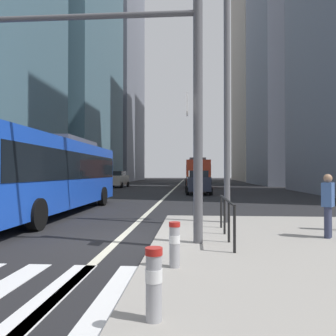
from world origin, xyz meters
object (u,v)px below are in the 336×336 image
city_bus_blue_oncoming (52,171)px  street_lamp_post (227,67)px  city_bus_red_receding (197,172)px  city_bus_red_distant (198,172)px  car_oncoming_mid (118,179)px  traffic_signal_gantry (105,75)px  bollard_front (154,280)px  car_receding_near (198,182)px  pedestrian_walking (328,203)px  bollard_left (175,242)px

city_bus_blue_oncoming → street_lamp_post: bearing=-20.9°
city_bus_red_receding → street_lamp_post: street_lamp_post is taller
city_bus_blue_oncoming → city_bus_red_distant: size_ratio=1.10×
city_bus_blue_oncoming → city_bus_red_receding: same height
city_bus_red_distant → car_oncoming_mid: 22.27m
traffic_signal_gantry → bollard_front: (1.64, -4.12, -3.53)m
car_receding_near → traffic_signal_gantry: traffic_signal_gantry is taller
car_oncoming_mid → traffic_signal_gantry: bearing=-77.8°
traffic_signal_gantry → pedestrian_walking: (5.48, 0.84, -3.10)m
car_receding_near → pedestrian_walking: (2.90, -18.93, 0.04)m
city_bus_red_distant → car_receding_near: (-0.52, -31.57, -0.85)m
city_bus_red_distant → car_oncoming_mid: city_bus_red_distant is taller
car_receding_near → bollard_front: car_receding_near is taller
bollard_left → car_receding_near: bearing=87.8°
car_oncoming_mid → bollard_front: size_ratio=5.55×
city_bus_blue_oncoming → car_oncoming_mid: city_bus_blue_oncoming is taller
city_bus_blue_oncoming → car_oncoming_mid: (-2.86, 25.36, -0.85)m
pedestrian_walking → car_receding_near: bearing=98.7°
city_bus_red_distant → bollard_front: 55.48m
city_bus_blue_oncoming → city_bus_red_distant: (7.02, 45.31, -0.00)m
city_bus_red_receding → bollard_front: (-1.02, -36.06, -1.24)m
city_bus_blue_oncoming → bollard_front: (5.56, -10.14, -1.24)m
car_receding_near → traffic_signal_gantry: size_ratio=0.68×
car_receding_near → city_bus_blue_oncoming: bearing=-115.3°
city_bus_red_distant → city_bus_blue_oncoming: bearing=-98.8°
city_bus_red_distant → traffic_signal_gantry: (-3.10, -51.33, 2.30)m
city_bus_red_receding → bollard_left: (-0.90, -33.97, -1.25)m
street_lamp_post → pedestrian_walking: size_ratio=5.00×
car_receding_near → traffic_signal_gantry: (-2.58, -19.76, 3.14)m
traffic_signal_gantry → street_lamp_post: street_lamp_post is taller
city_bus_red_receding → pedestrian_walking: bearing=-84.8°
traffic_signal_gantry → bollard_front: traffic_signal_gantry is taller
pedestrian_walking → bollard_front: bearing=-127.8°
bollard_front → pedestrian_walking: pedestrian_walking is taller
city_bus_red_receding → car_receding_near: bearing=-90.4°
pedestrian_walking → bollard_left: bearing=-142.4°
street_lamp_post → pedestrian_walking: bearing=-47.4°
city_bus_red_receding → city_bus_red_distant: bearing=88.7°
car_oncoming_mid → pedestrian_walking: car_oncoming_mid is taller
city_bus_blue_oncoming → bollard_front: city_bus_blue_oncoming is taller
traffic_signal_gantry → city_bus_red_receding: bearing=85.2°
city_bus_blue_oncoming → car_receding_near: size_ratio=2.73×
city_bus_red_distant → city_bus_red_receding: bearing=-91.3°
city_bus_red_distant → car_oncoming_mid: (-9.88, -19.94, -0.85)m
car_oncoming_mid → traffic_signal_gantry: (6.78, -31.39, 3.14)m
city_bus_red_receding → bollard_left: 34.00m
city_bus_red_receding → street_lamp_post: (0.56, -28.65, 3.45)m
car_oncoming_mid → city_bus_blue_oncoming: bearing=-83.6°
traffic_signal_gantry → bollard_left: bearing=-49.0°
traffic_signal_gantry → car_receding_near: bearing=82.6°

